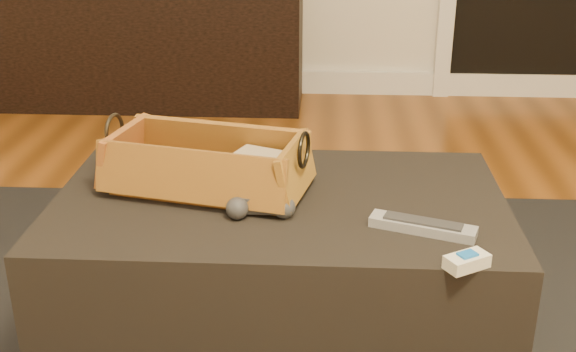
# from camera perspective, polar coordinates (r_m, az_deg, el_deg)

# --- Properties ---
(baseboard) EXTENTS (5.00, 0.04, 0.12)m
(baseboard) POSITION_cam_1_polar(r_m,az_deg,el_deg) (3.90, -0.61, 7.48)
(baseboard) COLOR white
(baseboard) RESTS_ON floor
(media_cabinet) EXTENTS (1.54, 0.45, 0.60)m
(media_cabinet) POSITION_cam_1_polar(r_m,az_deg,el_deg) (3.73, -11.06, 10.17)
(media_cabinet) COLOR black
(media_cabinet) RESTS_ON floor
(ottoman) EXTENTS (1.00, 0.60, 0.42)m
(ottoman) POSITION_cam_1_polar(r_m,az_deg,el_deg) (1.70, -0.64, -8.12)
(ottoman) COLOR black
(ottoman) RESTS_ON area_rug
(tv_remote) EXTENTS (0.24, 0.08, 0.03)m
(tv_remote) POSITION_cam_1_polar(r_m,az_deg,el_deg) (1.64, -7.34, -0.23)
(tv_remote) COLOR black
(tv_remote) RESTS_ON wicker_basket
(cloth_bundle) EXTENTS (0.15, 0.13, 0.07)m
(cloth_bundle) POSITION_cam_1_polar(r_m,az_deg,el_deg) (1.63, -2.06, 0.61)
(cloth_bundle) COLOR tan
(cloth_bundle) RESTS_ON wicker_basket
(wicker_basket) EXTENTS (0.49, 0.33, 0.16)m
(wicker_basket) POSITION_cam_1_polar(r_m,az_deg,el_deg) (1.64, -6.42, 0.71)
(wicker_basket) COLOR #A55825
(wicker_basket) RESTS_ON ottoman
(game_controller) EXTENTS (0.15, 0.08, 0.05)m
(game_controller) POSITION_cam_1_polar(r_m,az_deg,el_deg) (1.51, -2.18, -2.34)
(game_controller) COLOR #2F2F32
(game_controller) RESTS_ON ottoman
(silver_remote) EXTENTS (0.22, 0.12, 0.02)m
(silver_remote) POSITION_cam_1_polar(r_m,az_deg,el_deg) (1.48, 10.59, -3.91)
(silver_remote) COLOR #939499
(silver_remote) RESTS_ON ottoman
(cream_gadget) EXTENTS (0.09, 0.08, 0.03)m
(cream_gadget) POSITION_cam_1_polar(r_m,az_deg,el_deg) (1.36, 13.95, -6.55)
(cream_gadget) COLOR beige
(cream_gadget) RESTS_ON ottoman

